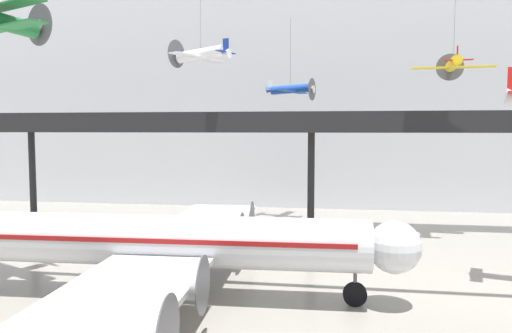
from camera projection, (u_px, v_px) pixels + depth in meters
hangar_back_wall at (316, 99)px, 60.76m from camera, size 140.00×3.00×26.56m
mezzanine_walkway at (311, 130)px, 48.24m from camera, size 110.00×3.20×11.27m
airliner_silver_main at (155, 242)px, 28.27m from camera, size 29.84×33.67×8.85m
suspended_plane_yellow_lowwing at (453, 64)px, 42.80m from camera, size 6.88×5.61×7.12m
suspended_plane_white_twin at (201, 54)px, 44.11m from camera, size 6.04×7.11×5.97m
suspended_plane_blue_trainer at (291, 89)px, 51.80m from camera, size 5.42×6.43×8.54m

